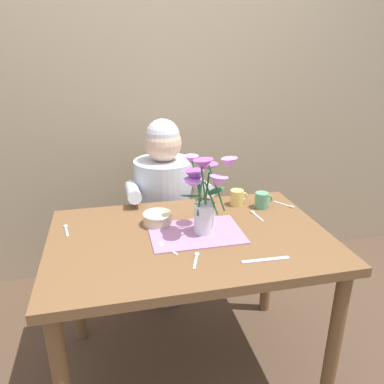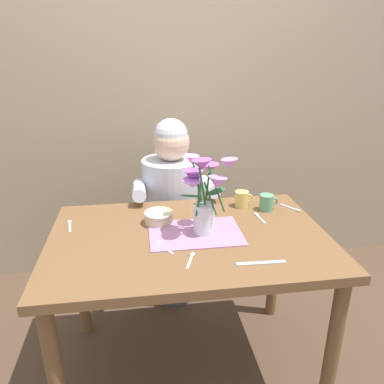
{
  "view_description": "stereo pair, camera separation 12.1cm",
  "coord_description": "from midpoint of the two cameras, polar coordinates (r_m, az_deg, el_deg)",
  "views": [
    {
      "loc": [
        -0.31,
        -1.41,
        1.5
      ],
      "look_at": [
        0.02,
        0.05,
        0.92
      ],
      "focal_mm": 35.18,
      "sensor_mm": 36.0,
      "label": 1
    },
    {
      "loc": [
        -0.19,
        -1.43,
        1.5
      ],
      "look_at": [
        0.02,
        0.05,
        0.92
      ],
      "focal_mm": 35.18,
      "sensor_mm": 36.0,
      "label": 2
    }
  ],
  "objects": [
    {
      "name": "ceramic_bowl",
      "position": [
        1.73,
        -7.26,
        -3.98
      ],
      "size": [
        0.14,
        0.14,
        0.06
      ],
      "color": "beige",
      "rests_on": "dining_table"
    },
    {
      "name": "spoon_3",
      "position": [
        1.79,
        -20.4,
        -5.26
      ],
      "size": [
        0.04,
        0.12,
        0.01
      ],
      "color": "silver",
      "rests_on": "dining_table"
    },
    {
      "name": "wood_panel_backdrop",
      "position": [
        2.5,
        -7.19,
        15.27
      ],
      "size": [
        4.0,
        0.1,
        2.5
      ],
      "primitive_type": "cube",
      "color": "tan",
      "rests_on": "ground_plane"
    },
    {
      "name": "ground_plane",
      "position": [
        2.08,
        -2.08,
        -24.92
      ],
      "size": [
        6.0,
        6.0,
        0.0
      ],
      "primitive_type": "plane",
      "color": "#4C3828"
    },
    {
      "name": "spoon_0",
      "position": [
        1.55,
        -6.34,
        -8.3
      ],
      "size": [
        0.07,
        0.11,
        0.01
      ],
      "color": "silver",
      "rests_on": "dining_table"
    },
    {
      "name": "seated_person",
      "position": [
        2.26,
        -5.64,
        -3.49
      ],
      "size": [
        0.45,
        0.47,
        1.14
      ],
      "rotation": [
        0.0,
        0.0,
        0.07
      ],
      "color": "#4C4C56",
      "rests_on": "ground_plane"
    },
    {
      "name": "coffee_cup",
      "position": [
        1.91,
        8.79,
        -1.26
      ],
      "size": [
        0.09,
        0.07,
        0.08
      ],
      "color": "#569970",
      "rests_on": "dining_table"
    },
    {
      "name": "striped_placemat",
      "position": [
        1.65,
        -1.51,
        -6.25
      ],
      "size": [
        0.4,
        0.28,
        0.0
      ],
      "primitive_type": "cube",
      "color": "#B275A3",
      "rests_on": "dining_table"
    },
    {
      "name": "spoon_1",
      "position": [
        1.97,
        12.56,
        -2.02
      ],
      "size": [
        0.08,
        0.11,
        0.01
      ],
      "color": "silver",
      "rests_on": "dining_table"
    },
    {
      "name": "dinner_knife",
      "position": [
        1.47,
        8.77,
        -10.19
      ],
      "size": [
        0.19,
        0.02,
        0.0
      ],
      "primitive_type": "cube",
      "rotation": [
        0.0,
        0.0,
        -0.03
      ],
      "color": "silver",
      "rests_on": "dining_table"
    },
    {
      "name": "dining_table",
      "position": [
        1.68,
        -2.38,
        -9.53
      ],
      "size": [
        1.2,
        0.8,
        0.74
      ],
      "color": "brown",
      "rests_on": "ground_plane"
    },
    {
      "name": "flower_vase",
      "position": [
        1.57,
        -0.21,
        0.13
      ],
      "size": [
        0.26,
        0.24,
        0.35
      ],
      "color": "silver",
      "rests_on": "dining_table"
    },
    {
      "name": "spoon_4",
      "position": [
        1.84,
        7.67,
        -3.37
      ],
      "size": [
        0.03,
        0.12,
        0.01
      ],
      "color": "silver",
      "rests_on": "dining_table"
    },
    {
      "name": "tea_cup",
      "position": [
        1.93,
        5.08,
        -0.86
      ],
      "size": [
        0.09,
        0.07,
        0.08
      ],
      "color": "#E5C666",
      "rests_on": "dining_table"
    },
    {
      "name": "spoon_2",
      "position": [
        1.47,
        -1.75,
        -9.97
      ],
      "size": [
        0.05,
        0.12,
        0.01
      ],
      "color": "silver",
      "rests_on": "dining_table"
    }
  ]
}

